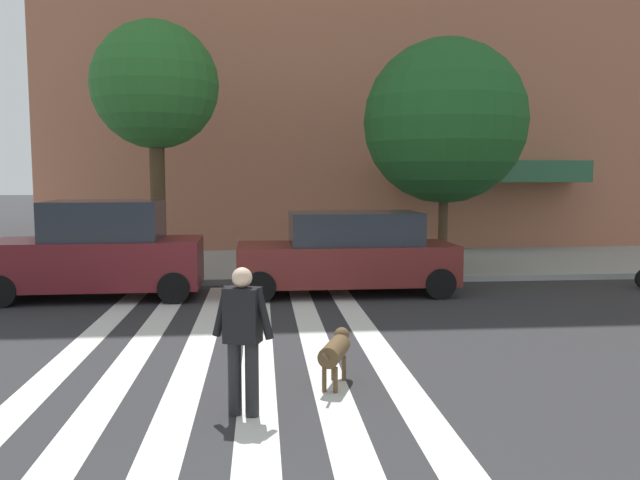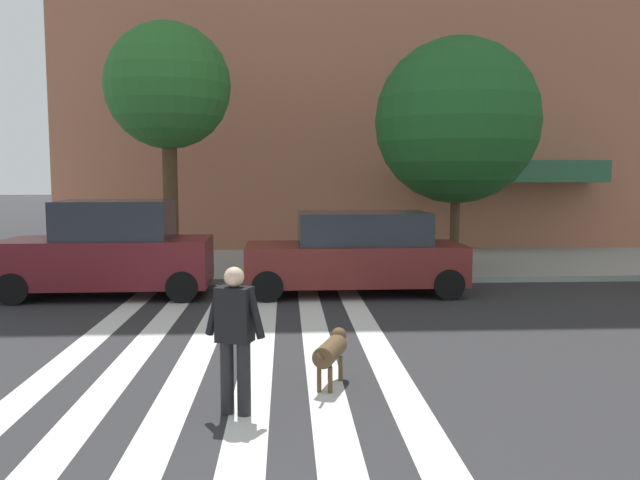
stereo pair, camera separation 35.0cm
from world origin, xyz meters
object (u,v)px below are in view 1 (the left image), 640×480
(pedestrian_dog_walker, at_px, (243,333))
(dog_on_leash, at_px, (335,350))
(parked_car_third_in_line, at_px, (348,254))
(street_tree_nearest, at_px, (155,87))
(street_tree_middle, at_px, (445,122))
(parked_car_behind_first, at_px, (99,252))

(pedestrian_dog_walker, xyz_separation_m, dog_on_leash, (1.12, 0.93, -0.48))
(parked_car_third_in_line, bearing_deg, street_tree_nearest, 146.52)
(parked_car_third_in_line, height_order, pedestrian_dog_walker, parked_car_third_in_line)
(parked_car_third_in_line, xyz_separation_m, dog_on_leash, (-1.01, -6.18, -0.45))
(street_tree_nearest, xyz_separation_m, street_tree_middle, (7.35, -0.88, -0.89))
(parked_car_third_in_line, relative_size, street_tree_nearest, 0.75)
(pedestrian_dog_walker, bearing_deg, street_tree_nearest, 103.62)
(parked_car_behind_first, relative_size, pedestrian_dog_walker, 2.67)
(street_tree_nearest, relative_size, street_tree_middle, 1.08)
(parked_car_third_in_line, distance_m, street_tree_middle, 4.67)
(dog_on_leash, bearing_deg, street_tree_nearest, 111.22)
(parked_car_behind_first, height_order, street_tree_middle, street_tree_middle)
(street_tree_nearest, bearing_deg, parked_car_behind_first, -104.51)
(street_tree_middle, bearing_deg, parked_car_third_in_line, -142.05)
(street_tree_middle, bearing_deg, pedestrian_dog_walker, -117.82)
(street_tree_middle, xyz_separation_m, dog_on_leash, (-3.77, -8.34, -3.53))
(parked_car_third_in_line, distance_m, pedestrian_dog_walker, 7.42)
(street_tree_nearest, height_order, dog_on_leash, street_tree_nearest)
(parked_car_third_in_line, height_order, street_tree_middle, street_tree_middle)
(street_tree_middle, distance_m, dog_on_leash, 9.81)
(street_tree_middle, relative_size, dog_on_leash, 5.57)
(parked_car_behind_first, xyz_separation_m, street_tree_middle, (8.13, 2.15, 2.99))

